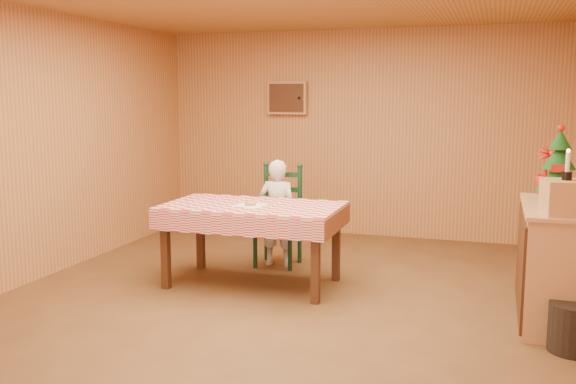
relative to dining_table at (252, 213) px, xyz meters
The scene contains 13 objects.
ground 0.95m from the dining_table, 47.47° to the right, with size 6.00×6.00×0.00m, color brown.
cabin_walls 1.22m from the dining_table, ahead, with size 5.10×6.05×2.65m.
dining_table is the anchor object (origin of this frame).
ladder_chair 0.81m from the dining_table, 90.00° to the left, with size 0.44×0.40×1.08m.
seated_child 0.74m from the dining_table, 90.00° to the left, with size 0.41×0.27×1.12m, color silver.
napkin 0.10m from the dining_table, 90.00° to the right, with size 0.26×0.26×0.00m, color white.
donut 0.12m from the dining_table, 90.00° to the right, with size 0.11×0.11×0.04m, color #BC8743.
shelf_unit 2.64m from the dining_table, ahead, with size 0.54×1.24×0.93m.
crate 2.72m from the dining_table, 12.26° to the right, with size 0.30×0.30×0.25m, color tan.
christmas_tree 2.69m from the dining_table, ahead, with size 0.34×0.34×0.62m.
flower_arrangement 2.65m from the dining_table, ahead, with size 0.23×0.23×0.42m, color #AD1810.
candle_set 2.75m from the dining_table, 12.26° to the right, with size 0.07×0.07×0.22m.
storage_bin 2.89m from the dining_table, 16.80° to the right, with size 0.35×0.35×0.35m, color black.
Camera 1 is at (1.70, -5.03, 1.78)m, focal length 40.00 mm.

